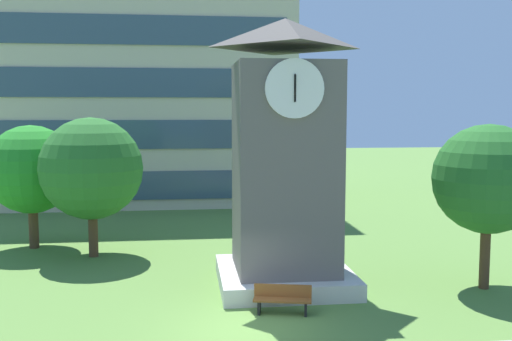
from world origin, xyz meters
TOP-DOWN VIEW (x-y plane):
  - ground_plane at (0.00, 0.00)m, footprint 160.00×160.00m
  - office_building at (-4.52, 25.89)m, footprint 20.14×10.46m
  - clock_tower at (1.82, 4.09)m, footprint 4.71×4.71m
  - park_bench at (1.26, 1.12)m, footprint 1.86×0.87m
  - tree_streetside at (8.78, 2.83)m, footprint 3.83×3.83m
  - tree_by_building at (-5.68, 9.16)m, footprint 4.36×4.36m
  - tree_near_tower at (-8.63, 11.09)m, footprint 4.01×4.01m

SIDE VIEW (x-z plane):
  - ground_plane at x=0.00m, z-range 0.00..0.00m
  - park_bench at x=1.26m, z-range 0.02..0.90m
  - tree_near_tower at x=-8.63m, z-range 0.80..6.44m
  - tree_by_building at x=-5.68m, z-range 0.81..6.82m
  - tree_streetside at x=8.78m, z-range 0.99..6.81m
  - clock_tower at x=1.82m, z-range -0.54..8.93m
  - office_building at x=-4.52m, z-range 0.00..19.20m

